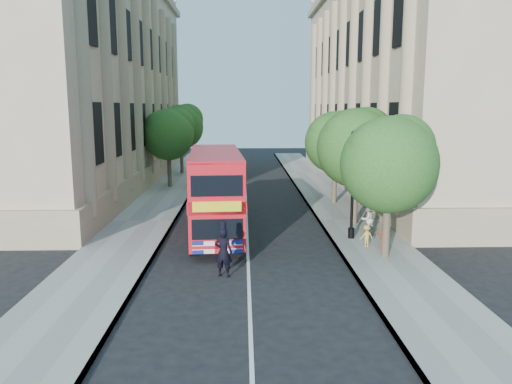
{
  "coord_description": "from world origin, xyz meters",
  "views": [
    {
      "loc": [
        -0.19,
        -17.19,
        6.39
      ],
      "look_at": [
        0.43,
        6.55,
        2.3
      ],
      "focal_mm": 35.0,
      "sensor_mm": 36.0,
      "label": 1
    }
  ],
  "objects": [
    {
      "name": "building_right",
      "position": [
        13.8,
        24.0,
        9.0
      ],
      "size": [
        12.0,
        38.0,
        18.0
      ],
      "primitive_type": "cube",
      "color": "tan",
      "rests_on": "ground"
    },
    {
      "name": "tree_left_back",
      "position": [
        -5.96,
        30.03,
        4.71
      ],
      "size": [
        4.2,
        4.2,
        6.65
      ],
      "color": "#473828",
      "rests_on": "ground"
    },
    {
      "name": "tree_right_mid",
      "position": [
        5.84,
        9.03,
        4.45
      ],
      "size": [
        4.2,
        4.2,
        6.37
      ],
      "color": "#473828",
      "rests_on": "ground"
    },
    {
      "name": "box_van",
      "position": [
        -1.98,
        12.3,
        1.52
      ],
      "size": [
        2.47,
        5.54,
        3.11
      ],
      "rotation": [
        0.0,
        0.0,
        0.05
      ],
      "color": "black",
      "rests_on": "ground"
    },
    {
      "name": "building_left",
      "position": [
        -13.8,
        24.0,
        9.0
      ],
      "size": [
        12.0,
        38.0,
        18.0
      ],
      "primitive_type": "cube",
      "color": "tan",
      "rests_on": "ground"
    },
    {
      "name": "child_b",
      "position": [
        5.36,
        4.5,
        0.62
      ],
      "size": [
        0.73,
        0.55,
        1.0
      ],
      "primitive_type": "imported",
      "rotation": [
        0.0,
        0.0,
        3.45
      ],
      "color": "gold",
      "rests_on": "pavement_right"
    },
    {
      "name": "child_a",
      "position": [
        6.05,
        4.15,
        0.68
      ],
      "size": [
        0.68,
        0.35,
        1.11
      ],
      "primitive_type": "imported",
      "rotation": [
        0.0,
        0.0,
        3.02
      ],
      "color": "orange",
      "rests_on": "pavement_right"
    },
    {
      "name": "pavement_right",
      "position": [
        5.75,
        10.0,
        0.06
      ],
      "size": [
        3.5,
        80.0,
        0.12
      ],
      "primitive_type": "cube",
      "color": "gray",
      "rests_on": "ground"
    },
    {
      "name": "pavement_left",
      "position": [
        -5.75,
        10.0,
        0.06
      ],
      "size": [
        3.5,
        80.0,
        0.12
      ],
      "primitive_type": "cube",
      "color": "gray",
      "rests_on": "ground"
    },
    {
      "name": "lamp_post",
      "position": [
        5.0,
        6.0,
        2.51
      ],
      "size": [
        0.32,
        0.32,
        5.16
      ],
      "color": "black",
      "rests_on": "pavement_right"
    },
    {
      "name": "double_decker_bus",
      "position": [
        -1.55,
        7.01,
        2.29
      ],
      "size": [
        2.96,
        9.1,
        4.14
      ],
      "rotation": [
        0.0,
        0.0,
        0.07
      ],
      "color": "red",
      "rests_on": "ground"
    },
    {
      "name": "ground",
      "position": [
        0.0,
        0.0,
        0.0
      ],
      "size": [
        120.0,
        120.0,
        0.0
      ],
      "primitive_type": "plane",
      "color": "black",
      "rests_on": "ground"
    },
    {
      "name": "tree_right_near",
      "position": [
        5.84,
        3.03,
        4.25
      ],
      "size": [
        4.0,
        4.0,
        6.08
      ],
      "color": "#473828",
      "rests_on": "ground"
    },
    {
      "name": "woman_pedestrian",
      "position": [
        5.91,
        6.61,
        0.91
      ],
      "size": [
        0.97,
        0.91,
        1.58
      ],
      "primitive_type": "imported",
      "rotation": [
        0.0,
        0.0,
        3.69
      ],
      "color": "beige",
      "rests_on": "pavement_right"
    },
    {
      "name": "tree_right_far",
      "position": [
        5.84,
        15.03,
        4.31
      ],
      "size": [
        4.0,
        4.0,
        6.15
      ],
      "color": "#473828",
      "rests_on": "ground"
    },
    {
      "name": "tree_left_far",
      "position": [
        -5.96,
        22.03,
        4.44
      ],
      "size": [
        4.0,
        4.0,
        6.3
      ],
      "color": "#473828",
      "rests_on": "ground"
    },
    {
      "name": "police_constable",
      "position": [
        -0.95,
        1.0,
        0.95
      ],
      "size": [
        0.79,
        0.63,
        1.89
      ],
      "primitive_type": "imported",
      "rotation": [
        0.0,
        0.0,
        2.85
      ],
      "color": "black",
      "rests_on": "ground"
    }
  ]
}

